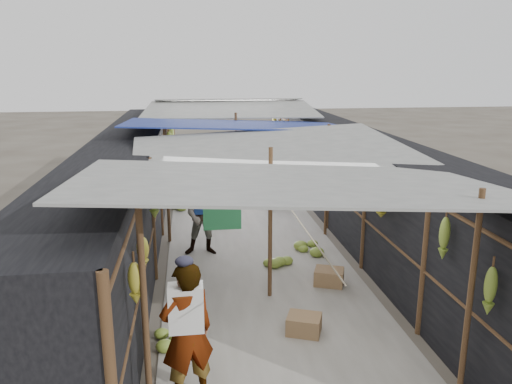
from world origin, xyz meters
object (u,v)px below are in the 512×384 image
vendor_elderly (187,333)px  crate_near (304,325)px  black_basin (269,203)px  shopper_blue (204,214)px  vendor_seated (281,194)px

vendor_elderly → crate_near: bearing=-162.8°
black_basin → vendor_elderly: 8.44m
black_basin → crate_near: bearing=-94.7°
black_basin → shopper_blue: size_ratio=0.35×
crate_near → vendor_elderly: vendor_elderly is taller
crate_near → vendor_seated: 6.69m
crate_near → vendor_seated: bearing=104.1°
vendor_elderly → black_basin: bearing=-125.1°
vendor_elderly → vendor_seated: bearing=-127.5°
shopper_blue → crate_near: bearing=-63.2°
black_basin → vendor_seated: 0.49m
vendor_elderly → shopper_blue: (0.35, 4.69, -0.00)m
black_basin → vendor_elderly: (-2.25, -8.10, 0.78)m
black_basin → shopper_blue: shopper_blue is taller
vendor_elderly → vendor_seated: (2.56, 7.89, -0.46)m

